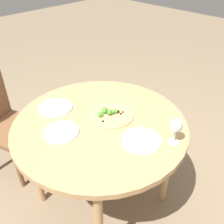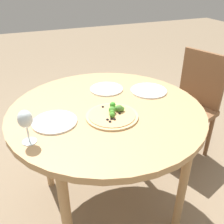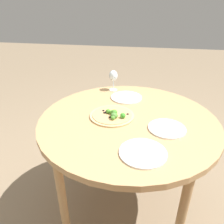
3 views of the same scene
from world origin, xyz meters
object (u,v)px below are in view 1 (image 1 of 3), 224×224
at_px(plate_far, 61,132).
at_px(plate_side, 55,107).
at_px(plate_near, 141,140).
at_px(pizza, 111,114).
at_px(wine_glass, 176,126).
at_px(chair, 3,121).

relative_size(plate_far, plate_side, 0.92).
height_order(plate_near, plate_far, same).
xyz_separation_m(pizza, wine_glass, (0.07, -0.43, 0.10)).
bearing_deg(chair, plate_side, -89.10).
xyz_separation_m(plate_near, plate_far, (-0.27, 0.39, 0.00)).
distance_m(pizza, wine_glass, 0.45).
distance_m(wine_glass, plate_side, 0.82).
distance_m(chair, plate_near, 1.24).
height_order(wine_glass, plate_side, wine_glass).
height_order(chair, wine_glass, wine_glass).
distance_m(chair, wine_glass, 1.43).
bearing_deg(pizza, plate_side, 121.43).
bearing_deg(chair, plate_near, -92.65).
xyz_separation_m(chair, plate_near, (0.34, -1.16, 0.30)).
height_order(pizza, plate_far, pizza).
height_order(chair, plate_side, chair).
height_order(pizza, wine_glass, wine_glass).
distance_m(pizza, plate_side, 0.39).
xyz_separation_m(plate_far, plate_side, (0.12, 0.24, 0.00)).
height_order(plate_far, plate_side, same).
bearing_deg(plate_near, pizza, 79.58).
bearing_deg(wine_glass, plate_near, 131.38).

